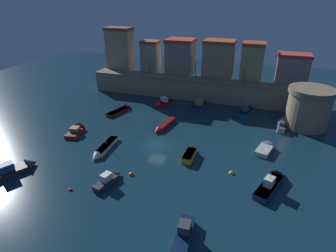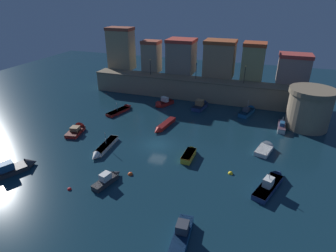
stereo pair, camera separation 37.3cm
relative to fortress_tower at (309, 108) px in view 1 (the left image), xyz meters
The scene contains 24 objects.
ground_plane 26.20m from the fortress_tower, 146.92° to the right, with size 120.34×120.34×0.00m, color #112D3D.
quay_wall 23.14m from the fortress_tower, 160.36° to the left, with size 45.29×4.07×4.39m.
old_town_backdrop 25.38m from the fortress_tower, 151.56° to the left, with size 44.33×5.56×9.58m.
fortress_tower is the anchor object (origin of this frame).
quay_lamp_0 32.81m from the fortress_tower, 166.24° to the left, with size 0.32×0.32×3.47m.
quay_lamp_1 22.98m from the fortress_tower, 160.03° to the left, with size 0.32×0.32×3.70m.
quay_lamp_2 14.25m from the fortress_tower, 145.94° to the left, with size 0.32×0.32×3.61m.
moored_boat_0 19.34m from the fortress_tower, behind, with size 2.70×5.29×2.33m.
moored_boat_1 34.58m from the fortress_tower, 134.32° to the right, with size 2.14×4.52×1.69m.
moored_boat_2 33.40m from the fortress_tower, behind, with size 3.19×6.59×2.63m.
moored_boat_3 12.52m from the fortress_tower, 120.78° to the right, with size 2.89×4.61×1.70m.
moored_boat_4 45.23m from the fortress_tower, 144.12° to the right, with size 4.48×6.26×2.19m.
moored_boat_5 19.91m from the fortress_tower, 105.91° to the right, with size 3.94×7.20×2.71m.
moored_boat_6 10.63m from the fortress_tower, 162.38° to the left, with size 3.21×5.88×3.15m.
moored_boat_7 38.73m from the fortress_tower, 158.59° to the right, with size 2.72×5.09×1.79m.
moored_boat_8 22.81m from the fortress_tower, 135.89° to the right, with size 1.42×4.37×1.22m.
moored_boat_9 26.83m from the fortress_tower, behind, with size 3.56×4.83×2.13m.
moored_boat_10 5.12m from the fortress_tower, 157.26° to the right, with size 1.34×5.31×2.22m.
moored_boat_11 34.11m from the fortress_tower, 147.37° to the right, with size 1.60×7.03×2.78m.
moored_boat_12 24.51m from the fortress_tower, 160.36° to the right, with size 2.12×6.69×1.06m.
moored_boat_13 34.02m from the fortress_tower, 112.74° to the right, with size 1.77×7.16×1.93m.
mooring_buoy_0 21.01m from the fortress_tower, 119.63° to the right, with size 0.61×0.61×0.61m, color yellow.
mooring_buoy_1 31.71m from the fortress_tower, 134.85° to the right, with size 0.64×0.64×0.64m, color #EA4C19.
mooring_buoy_2 39.06m from the fortress_tower, 135.28° to the right, with size 0.48×0.48×0.48m, color red.
Camera 1 is at (13.18, -34.16, 20.75)m, focal length 29.66 mm.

